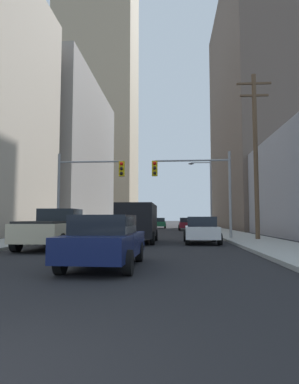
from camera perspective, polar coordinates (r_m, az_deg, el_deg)
The scene contains 16 objects.
sidewalk_left at distance 53.26m, azimuth -5.78°, elevation -6.04°, with size 3.36×160.00×0.15m, color #9E9E99.
sidewalk_right at distance 52.71m, azimuth 9.55°, elevation -6.02°, with size 3.36×160.00×0.15m, color #9E9E99.
pickup_truck_beige at distance 16.51m, azimuth -16.17°, elevation -6.12°, with size 2.20×5.44×1.90m.
cargo_van_black at distance 19.57m, azimuth -2.01°, elevation -5.00°, with size 2.16×5.22×2.26m.
sedan_navy at distance 9.79m, azimuth -7.72°, elevation -8.36°, with size 1.95×4.26×1.52m.
sedan_white at distance 19.20m, azimuth 8.97°, elevation -6.49°, with size 1.95×4.26×1.52m.
sedan_grey at distance 34.26m, azimuth -5.57°, elevation -5.68°, with size 1.95×4.22×1.52m.
sedan_green at distance 48.44m, azimuth 1.70°, elevation -5.39°, with size 1.96×4.27×1.52m.
sedan_maroon at distance 40.52m, azimuth 6.41°, elevation -5.51°, with size 1.95×4.21×1.52m.
traffic_signal_near_left at distance 23.44m, azimuth -10.71°, elevation 2.00°, with size 4.77×0.44×6.00m.
traffic_signal_near_right at distance 22.71m, azimuth 7.87°, elevation 2.24°, with size 5.39×0.44×6.00m.
utility_pole_right at distance 22.16m, azimuth 17.91°, elevation 6.64°, with size 2.20×0.28×10.76m.
street_lamp_right at distance 34.91m, azimuth 9.98°, elevation 0.58°, with size 2.40×0.32×7.50m.
building_left_mid_office at distance 54.06m, azimuth -17.18°, elevation 5.94°, with size 15.95×26.39×22.26m, color gray.
building_left_far_tower at distance 101.94m, azimuth -8.95°, elevation 16.02°, with size 21.92×21.17×74.51m, color tan.
building_right_mid_block at distance 54.34m, azimuth 22.66°, elevation 13.35°, with size 19.19×28.77×35.71m, color #66564C.
Camera 1 is at (2.10, -2.46, 1.42)m, focal length 30.77 mm.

